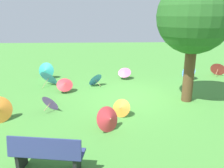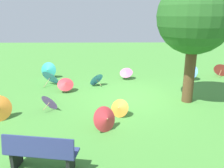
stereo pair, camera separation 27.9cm
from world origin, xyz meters
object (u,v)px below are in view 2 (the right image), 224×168
(parasol_blue_3, at_px, (190,72))
(park_bench, at_px, (41,152))
(parasol_red_3, at_px, (106,119))
(shade_tree, at_px, (195,17))
(parasol_red_2, at_px, (222,70))
(parasol_blue_0, at_px, (96,79))
(parasol_red_4, at_px, (65,84))
(parasol_pink_1, at_px, (126,72))
(parasol_teal_3, at_px, (48,70))
(parasol_blue_1, at_px, (51,76))
(parasol_orange_0, at_px, (119,108))
(parasol_purple_0, at_px, (50,102))

(parasol_blue_3, bearing_deg, park_bench, 51.96)
(parasol_red_3, relative_size, parasol_blue_3, 0.94)
(parasol_blue_3, bearing_deg, shade_tree, 69.35)
(parasol_red_2, bearing_deg, parasol_blue_0, 13.27)
(park_bench, xyz_separation_m, parasol_red_3, (-1.41, -1.82, -0.08))
(parasol_red_2, bearing_deg, park_bench, 46.00)
(parasol_blue_0, bearing_deg, parasol_blue_3, -168.46)
(parasol_blue_0, distance_m, parasol_blue_3, 5.10)
(parasol_red_4, height_order, parasol_blue_3, parasol_blue_3)
(parasol_red_3, bearing_deg, parasol_blue_0, -83.43)
(shade_tree, relative_size, parasol_red_4, 5.63)
(parasol_blue_0, xyz_separation_m, parasol_pink_1, (-1.56, -1.09, 0.08))
(park_bench, xyz_separation_m, shade_tree, (-4.64, -4.24, 2.79))
(parasol_red_3, bearing_deg, parasol_teal_3, -62.14)
(parasol_blue_1, distance_m, parasol_blue_3, 7.25)
(parasol_teal_3, bearing_deg, parasol_blue_3, 176.93)
(park_bench, relative_size, parasol_orange_0, 2.20)
(parasol_pink_1, bearing_deg, parasol_blue_0, 34.87)
(shade_tree, height_order, parasol_red_3, shade_tree)
(parasol_red_2, bearing_deg, shade_tree, 50.47)
(parasol_orange_0, xyz_separation_m, parasol_red_2, (-6.00, -5.26, 0.09))
(parasol_blue_1, relative_size, parasol_red_4, 1.35)
(parasol_blue_3, bearing_deg, parasol_pink_1, -1.17)
(parasol_purple_0, height_order, parasol_teal_3, parasol_teal_3)
(shade_tree, relative_size, parasol_red_3, 5.32)
(parasol_pink_1, xyz_separation_m, parasol_red_3, (1.03, 5.75, -0.03))
(parasol_red_2, xyz_separation_m, parasol_blue_3, (1.98, 0.62, 0.00))
(park_bench, relative_size, parasol_red_2, 1.77)
(park_bench, relative_size, parasol_blue_0, 1.88)
(parasol_red_3, xyz_separation_m, parasol_teal_3, (3.22, -6.09, 0.06))
(parasol_teal_3, bearing_deg, parasol_red_3, 117.86)
(park_bench, height_order, parasol_red_2, park_bench)
(parasol_red_4, bearing_deg, parasol_blue_1, -51.98)
(shade_tree, distance_m, parasol_red_2, 5.79)
(parasol_blue_1, height_order, parasol_purple_0, parasol_blue_1)
(parasol_red_4, bearing_deg, parasol_teal_3, -60.42)
(parasol_blue_0, height_order, parasol_red_4, parasol_blue_0)
(parasol_blue_0, height_order, parasol_pink_1, parasol_pink_1)
(parasol_red_2, relative_size, parasol_red_4, 1.13)
(park_bench, bearing_deg, parasol_teal_3, -77.12)
(shade_tree, bearing_deg, parasol_red_3, 36.79)
(parasol_blue_0, bearing_deg, parasol_red_3, 96.57)
(parasol_orange_0, relative_size, parasol_red_2, 0.80)
(parasol_pink_1, distance_m, parasol_teal_3, 4.26)
(shade_tree, xyz_separation_m, parasol_orange_0, (2.79, 1.37, -2.95))
(parasol_orange_0, bearing_deg, shade_tree, -153.77)
(shade_tree, relative_size, parasol_red_2, 5.00)
(park_bench, distance_m, parasol_blue_1, 6.76)
(shade_tree, relative_size, parasol_blue_0, 5.32)
(parasol_orange_0, bearing_deg, parasol_blue_0, -74.89)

